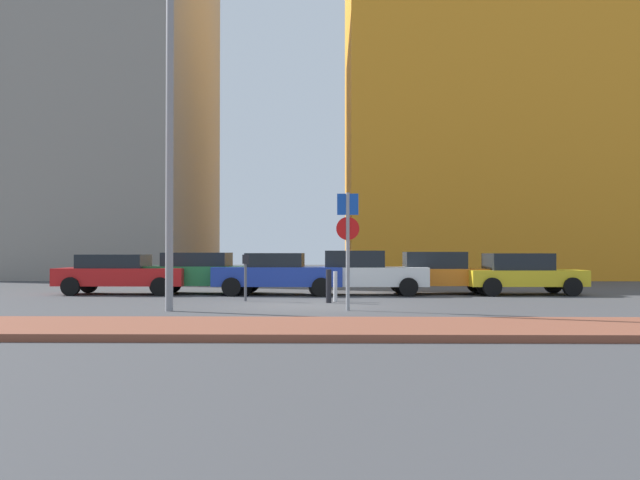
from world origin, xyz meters
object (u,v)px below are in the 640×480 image
Objects in this scene: parking_sign_post at (348,236)px; street_lamp at (170,118)px; parked_car_red at (121,273)px; parked_car_blue at (278,273)px; traffic_bollard_near at (329,286)px; parking_meter at (245,271)px; parked_car_green at (204,272)px; parked_car_white at (360,272)px; parked_car_yellow at (522,273)px; traffic_bollard_mid at (335,286)px; parked_car_orange at (439,272)px.

street_lamp reaches higher than parking_sign_post.
parked_car_red is 1.01× the size of parked_car_blue.
parked_car_blue reaches higher than traffic_bollard_near.
parked_car_green is at bearing 117.60° from parking_meter.
parked_car_white is at bearing 73.85° from traffic_bollard_near.
parking_sign_post reaches higher than parked_car_yellow.
parked_car_green reaches higher than traffic_bollard_mid.
parked_car_blue reaches higher than parking_meter.
street_lamp is 7.10m from traffic_bollard_mid.
parked_car_red is 4.60× the size of traffic_bollard_near.
street_lamp is 6.71m from traffic_bollard_near.
parked_car_white is at bearing -1.70° from parked_car_red.
parked_car_green reaches higher than traffic_bollard_near.
parked_car_orange is 5.39m from traffic_bollard_mid.
parking_sign_post is at bearing 3.53° from street_lamp.
parking_meter reaches higher than traffic_bollard_near.
parked_car_white reaches higher than parked_car_green.
parking_meter is at bearing -34.46° from parked_car_red.
traffic_bollard_near is at bearing 100.76° from parking_sign_post.
street_lamp is at bearing -86.61° from parked_car_green.
parked_car_yellow is at bearing -0.26° from parked_car_red.
parked_car_blue is 8.22m from street_lamp.
parked_car_white is 2.90m from parked_car_orange.
parking_sign_post is at bearing -79.24° from traffic_bollard_near.
parked_car_red is 1.11× the size of parked_car_yellow.
parked_car_white is at bearing -178.10° from parked_car_yellow.
parked_car_blue is 1.48× the size of parking_sign_post.
parked_car_orange is 1.38× the size of parking_sign_post.
parked_car_blue reaches higher than traffic_bollard_mid.
traffic_bollard_mid is (1.98, -3.21, -0.30)m from parked_car_blue.
traffic_bollard_near is at bearing -106.15° from parked_car_white.
parked_car_green is at bearing 93.39° from street_lamp.
parking_sign_post reaches higher than parked_car_green.
parking_meter is at bearing -150.12° from parked_car_orange.
traffic_bollard_mid is at bearing -24.68° from parked_car_red.
parked_car_orange is 4.23× the size of traffic_bollard_near.
parked_car_white is 4.77m from parking_meter.
parked_car_green is at bearing 173.40° from parked_car_white.
parking_sign_post is at bearing -84.52° from traffic_bollard_mid.
parked_car_orange is 1.02× the size of parked_car_yellow.
parking_sign_post reaches higher than parking_meter.
traffic_bollard_near is (1.79, -3.75, -0.26)m from parked_car_blue.
parked_car_orange is 7.95m from parking_sign_post.
parking_sign_post is at bearing -95.23° from parked_car_white.
parking_meter is (-6.48, -3.72, 0.14)m from parked_car_orange.
parked_car_orange reaches higher than traffic_bollard_mid.
street_lamp is 9.35× the size of traffic_bollard_mid.
parked_car_blue is at bearing 115.50° from traffic_bollard_near.
parking_meter is at bearing -160.73° from parked_car_yellow.
parked_car_blue is at bearing -14.06° from parked_car_green.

